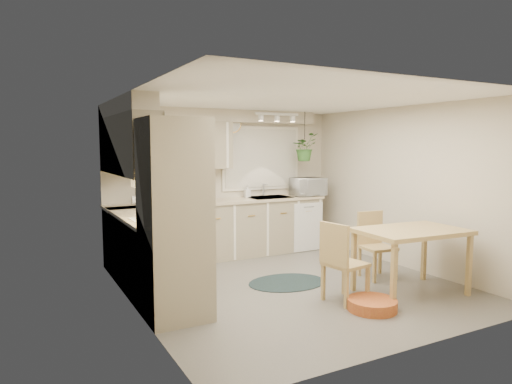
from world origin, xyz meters
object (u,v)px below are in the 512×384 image
at_px(chair_back, 378,246).
at_px(braided_rug, 287,282).
at_px(pet_bed, 372,305).
at_px(chair_left, 346,262).
at_px(dining_table, 410,261).
at_px(microwave, 308,185).

bearing_deg(chair_back, braided_rug, -11.80).
distance_m(braided_rug, pet_bed, 1.34).
height_order(chair_left, pet_bed, chair_left).
xyz_separation_m(braided_rug, pet_bed, (0.29, -1.31, 0.06)).
distance_m(dining_table, pet_bed, 0.92).
height_order(chair_back, pet_bed, chair_back).
relative_size(dining_table, braided_rug, 1.20).
height_order(chair_back, braided_rug, chair_back).
distance_m(dining_table, chair_left, 0.91).
xyz_separation_m(dining_table, pet_bed, (-0.82, -0.23, -0.34)).
height_order(dining_table, microwave, microwave).
height_order(pet_bed, microwave, microwave).
bearing_deg(microwave, chair_back, -93.86).
xyz_separation_m(dining_table, chair_left, (-0.89, 0.15, 0.07)).
bearing_deg(dining_table, braided_rug, 136.02).
distance_m(chair_back, microwave, 2.10).
bearing_deg(chair_back, dining_table, 87.57).
bearing_deg(braided_rug, microwave, 48.27).
bearing_deg(braided_rug, chair_left, -76.46).
bearing_deg(pet_bed, dining_table, 15.90).
relative_size(chair_left, microwave, 1.66).
distance_m(chair_back, braided_rug, 1.35).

